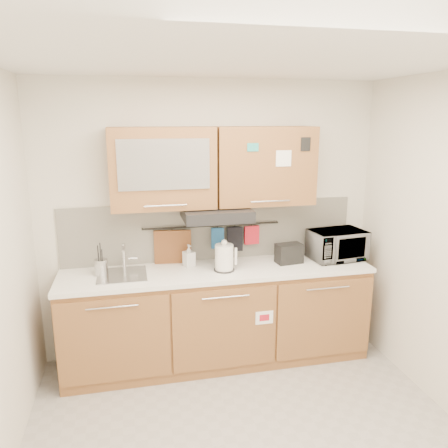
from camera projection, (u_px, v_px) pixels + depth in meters
name	position (u px, v px, depth m)	size (l,w,h in m)	color
ceiling	(260.00, 55.00, 2.43)	(3.20, 3.20, 0.00)	white
wall_back	(211.00, 220.00, 4.17)	(3.20, 3.20, 0.00)	silver
base_cabinet	(218.00, 321.00, 4.09)	(2.80, 0.64, 0.88)	olive
countertop	(218.00, 271.00, 3.97)	(2.82, 0.62, 0.04)	white
backsplash	(212.00, 231.00, 4.18)	(2.80, 0.02, 0.56)	silver
upper_cabinets	(214.00, 167.00, 3.87)	(1.82, 0.37, 0.70)	olive
range_hood	(216.00, 214.00, 3.90)	(0.60, 0.46, 0.10)	black
sink	(122.00, 275.00, 3.80)	(0.42, 0.40, 0.26)	silver
utensil_rail	(212.00, 226.00, 4.13)	(0.02, 0.02, 1.30)	black
utensil_crock	(101.00, 267.00, 3.79)	(0.15, 0.15, 0.29)	#A8A9AD
kettle	(224.00, 258.00, 3.90)	(0.21, 0.19, 0.29)	white
toaster	(289.00, 253.00, 4.11)	(0.26, 0.17, 0.18)	black
microwave	(337.00, 245.00, 4.21)	(0.51, 0.35, 0.28)	#999999
soap_bottle	(189.00, 255.00, 4.01)	(0.09, 0.09, 0.21)	#999999
cutting_board	(173.00, 252.00, 4.09)	(0.35, 0.03, 0.43)	brown
oven_mitt	(218.00, 238.00, 4.15)	(0.12, 0.03, 0.20)	#215997
dark_pouch	(235.00, 239.00, 4.19)	(0.15, 0.04, 0.24)	black
pot_holder	(252.00, 235.00, 4.22)	(0.15, 0.02, 0.18)	red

